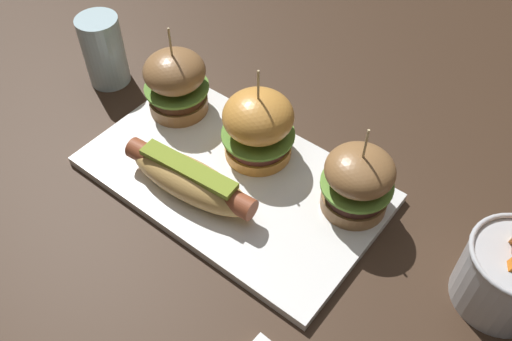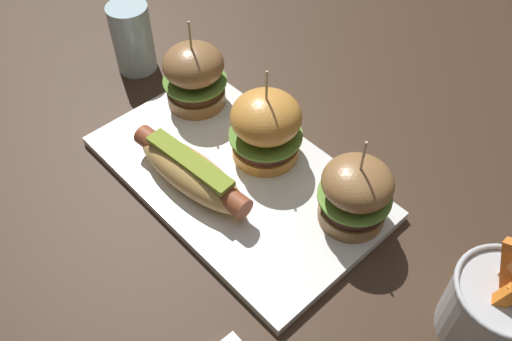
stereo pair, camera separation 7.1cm
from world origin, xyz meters
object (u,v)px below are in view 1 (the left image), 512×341
(platter_main, at_px, (233,179))
(slider_center, at_px, (256,125))
(slider_right, at_px, (358,181))
(water_glass, at_px, (104,51))
(hot_dog, at_px, (190,179))
(fries_bucket, at_px, (509,275))
(slider_left, at_px, (176,82))

(platter_main, relative_size, slider_center, 2.80)
(slider_right, distance_m, water_glass, 0.46)
(hot_dog, relative_size, slider_right, 1.45)
(platter_main, height_order, fries_bucket, fries_bucket)
(slider_left, bearing_deg, water_glass, -176.57)
(platter_main, relative_size, hot_dog, 2.05)
(slider_left, xyz_separation_m, slider_right, (0.31, 0.00, -0.00))
(slider_left, xyz_separation_m, water_glass, (-0.15, -0.01, -0.01))
(water_glass, bearing_deg, slider_right, 1.72)
(slider_left, bearing_deg, slider_center, 0.71)
(water_glass, bearing_deg, slider_left, 3.43)
(slider_center, bearing_deg, fries_bucket, 0.09)
(slider_left, distance_m, slider_center, 0.15)
(platter_main, bearing_deg, hot_dog, -114.09)
(platter_main, height_order, water_glass, water_glass)
(slider_center, bearing_deg, water_glass, -177.92)
(platter_main, xyz_separation_m, water_glass, (-0.31, 0.05, 0.05))
(fries_bucket, bearing_deg, hot_dog, -163.43)
(hot_dog, height_order, slider_center, slider_center)
(hot_dog, relative_size, slider_center, 1.36)
(hot_dog, xyz_separation_m, water_glass, (-0.28, 0.10, 0.02))
(slider_center, distance_m, water_glass, 0.30)
(slider_left, xyz_separation_m, slider_center, (0.15, 0.00, 0.00))
(fries_bucket, bearing_deg, slider_left, -179.73)
(platter_main, bearing_deg, slider_left, 160.26)
(slider_right, height_order, fries_bucket, slider_right)
(slider_right, bearing_deg, platter_main, -159.12)
(platter_main, height_order, hot_dog, hot_dog)
(slider_right, distance_m, fries_bucket, 0.20)
(slider_right, relative_size, fries_bucket, 0.96)
(fries_bucket, distance_m, water_glass, 0.66)
(hot_dog, xyz_separation_m, slider_right, (0.18, 0.12, 0.02))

